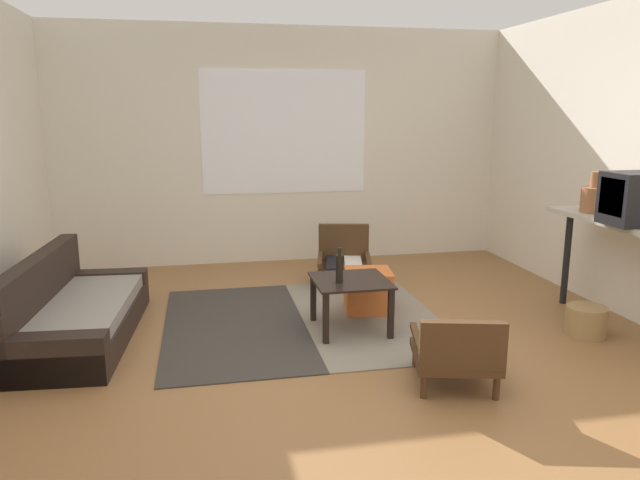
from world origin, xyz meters
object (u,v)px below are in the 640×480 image
(coffee_table, at_px, (351,289))
(wicker_basket, at_px, (586,321))
(glass_bottle, at_px, (339,268))
(console_shelf, at_px, (632,235))
(couch, at_px, (74,314))
(ottoman_orange, at_px, (368,291))
(armchair_by_window, at_px, (344,259))
(clay_vase, at_px, (595,198))
(armchair_striped_foreground, at_px, (456,351))

(coffee_table, distance_m, wicker_basket, 1.89)
(glass_bottle, bearing_deg, console_shelf, -11.23)
(couch, relative_size, ottoman_orange, 4.52)
(coffee_table, bearing_deg, ottoman_orange, 57.82)
(armchair_by_window, xyz_separation_m, ottoman_orange, (-0.01, -0.97, -0.06))
(ottoman_orange, height_order, clay_vase, clay_vase)
(couch, height_order, console_shelf, console_shelf)
(couch, distance_m, coffee_table, 2.19)
(couch, relative_size, armchair_striped_foreground, 2.75)
(console_shelf, distance_m, clay_vase, 0.53)
(wicker_basket, bearing_deg, armchair_striped_foreground, -155.35)
(couch, bearing_deg, wicker_basket, -10.26)
(console_shelf, xyz_separation_m, wicker_basket, (-0.31, 0.03, -0.69))
(coffee_table, height_order, glass_bottle, glass_bottle)
(glass_bottle, bearing_deg, clay_vase, 0.89)
(glass_bottle, bearing_deg, wicker_basket, -12.25)
(armchair_striped_foreground, relative_size, wicker_basket, 2.10)
(armchair_by_window, relative_size, ottoman_orange, 1.80)
(armchair_by_window, bearing_deg, couch, -154.58)
(coffee_table, distance_m, glass_bottle, 0.24)
(ottoman_orange, relative_size, glass_bottle, 1.43)
(armchair_striped_foreground, height_order, console_shelf, console_shelf)
(wicker_basket, bearing_deg, armchair_by_window, 129.06)
(coffee_table, bearing_deg, armchair_by_window, 78.56)
(console_shelf, xyz_separation_m, glass_bottle, (-2.23, 0.44, -0.26))
(armchair_by_window, distance_m, wicker_basket, 2.43)
(console_shelf, height_order, clay_vase, clay_vase)
(couch, bearing_deg, coffee_table, -6.28)
(wicker_basket, bearing_deg, console_shelf, -4.68)
(ottoman_orange, xyz_separation_m, clay_vase, (1.85, -0.47, 0.85))
(armchair_by_window, bearing_deg, glass_bottle, -105.01)
(coffee_table, relative_size, armchair_by_window, 0.83)
(armchair_by_window, bearing_deg, coffee_table, -101.44)
(armchair_by_window, relative_size, wicker_basket, 2.30)
(armchair_striped_foreground, bearing_deg, ottoman_orange, 95.27)
(armchair_striped_foreground, height_order, wicker_basket, armchair_striped_foreground)
(ottoman_orange, relative_size, clay_vase, 1.17)
(armchair_striped_foreground, height_order, ottoman_orange, armchair_striped_foreground)
(coffee_table, relative_size, clay_vase, 1.74)
(couch, distance_m, glass_bottle, 2.11)
(couch, relative_size, wicker_basket, 5.79)
(console_shelf, bearing_deg, armchair_by_window, 133.87)
(armchair_striped_foreground, relative_size, glass_bottle, 2.35)
(ottoman_orange, height_order, console_shelf, console_shelf)
(couch, xyz_separation_m, console_shelf, (4.29, -0.75, 0.60))
(couch, xyz_separation_m, armchair_by_window, (2.45, 1.17, 0.03))
(armchair_by_window, bearing_deg, console_shelf, -46.13)
(clay_vase, distance_m, glass_bottle, 2.29)
(clay_vase, relative_size, wicker_basket, 1.10)
(clay_vase, height_order, glass_bottle, clay_vase)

